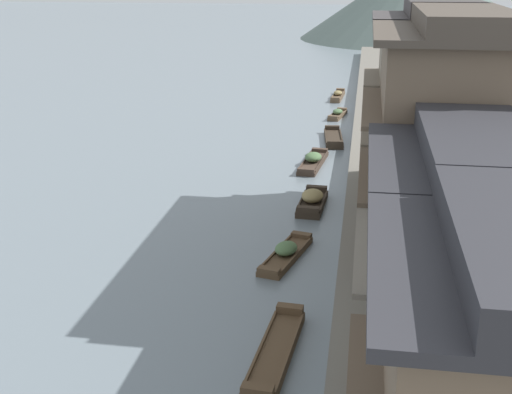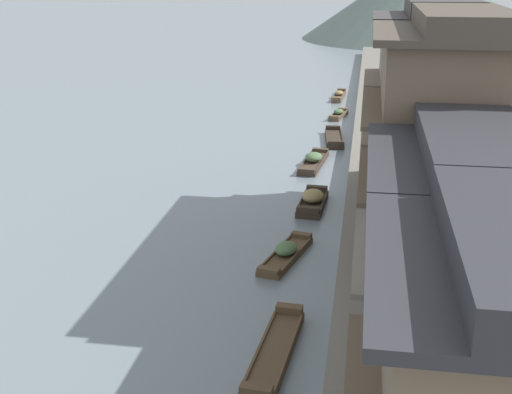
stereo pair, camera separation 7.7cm
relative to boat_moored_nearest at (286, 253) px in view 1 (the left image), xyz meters
name	(u,v)px [view 1 (the left image)]	position (x,y,z in m)	size (l,w,h in m)	color
boat_moored_nearest	(286,253)	(0.00, 0.00, 0.00)	(1.86, 4.23, 0.67)	brown
boat_moored_second	(338,114)	(0.82, 27.08, -0.01)	(1.41, 3.55, 0.62)	brown
boat_moored_third	(333,138)	(0.89, 19.49, -0.05)	(1.54, 4.72, 0.54)	#33281E
boat_moored_far	(338,96)	(0.49, 34.92, -0.01)	(1.12, 4.82, 0.66)	brown
boat_midriver_drifting	(312,200)	(0.55, 6.23, 0.11)	(1.33, 3.59, 0.87)	#33281E
boat_midriver_upstream	(313,161)	(0.01, 13.55, 0.02)	(1.53, 4.93, 0.75)	#423328
boat_upstream_distant	(275,353)	(0.53, -7.29, -0.05)	(1.34, 5.04, 0.55)	brown
house_waterfront_second	(467,241)	(5.75, -6.89, 3.71)	(5.86, 6.97, 6.14)	gray
house_waterfront_tall	(452,134)	(6.04, 0.46, 5.00)	(6.45, 8.33, 8.74)	#75604C
house_waterfront_narrow	(434,99)	(5.96, 7.22, 5.02)	(6.30, 6.08, 8.74)	gray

